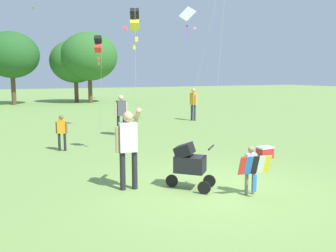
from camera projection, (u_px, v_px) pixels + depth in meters
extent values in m
plane|color=#75994C|center=(217.00, 190.00, 7.89)|extent=(120.00, 120.00, 0.00)
cylinder|color=brown|center=(14.00, 91.00, 29.67)|extent=(0.36, 0.36, 2.31)
ellipsoid|color=#235623|center=(11.00, 55.00, 29.26)|extent=(4.41, 3.97, 3.74)
cylinder|color=brown|center=(76.00, 92.00, 32.34)|extent=(0.36, 0.36, 1.85)
ellipsoid|color=#2D6628|center=(75.00, 61.00, 31.96)|extent=(4.46, 4.01, 3.79)
cylinder|color=brown|center=(90.00, 91.00, 31.74)|extent=(0.36, 0.36, 2.07)
ellipsoid|color=#2D6628|center=(89.00, 56.00, 31.31)|extent=(4.93, 4.43, 4.19)
cylinder|color=#7F705B|center=(253.00, 182.00, 7.56)|extent=(0.07, 0.07, 0.51)
cylinder|color=#7F705B|center=(247.00, 183.00, 7.52)|extent=(0.07, 0.07, 0.51)
cube|color=silver|center=(251.00, 162.00, 7.48)|extent=(0.24, 0.17, 0.38)
cylinder|color=#A37556|center=(257.00, 163.00, 7.52)|extent=(0.05, 0.05, 0.34)
cylinder|color=#A37556|center=(245.00, 164.00, 7.45)|extent=(0.05, 0.05, 0.34)
sphere|color=#A37556|center=(251.00, 150.00, 7.44)|extent=(0.13, 0.13, 0.13)
cube|color=yellow|center=(267.00, 164.00, 7.38)|extent=(0.16, 0.16, 0.39)
cube|color=white|center=(261.00, 165.00, 7.35)|extent=(0.16, 0.16, 0.39)
cube|color=black|center=(255.00, 165.00, 7.31)|extent=(0.16, 0.16, 0.39)
cube|color=blue|center=(249.00, 165.00, 7.28)|extent=(0.16, 0.16, 0.39)
cube|color=red|center=(243.00, 166.00, 7.24)|extent=(0.16, 0.16, 0.39)
cube|color=blue|center=(255.00, 184.00, 7.35)|extent=(0.08, 0.03, 0.36)
cylinder|color=#232328|center=(123.00, 171.00, 7.82)|extent=(0.12, 0.12, 0.85)
cylinder|color=#232328|center=(135.00, 170.00, 7.89)|extent=(0.12, 0.12, 0.85)
cube|color=silver|center=(128.00, 137.00, 7.75)|extent=(0.40, 0.29, 0.63)
cylinder|color=tan|center=(117.00, 140.00, 7.70)|extent=(0.09, 0.09, 0.56)
cylinder|color=tan|center=(137.00, 116.00, 7.89)|extent=(0.18, 0.52, 0.40)
sphere|color=tan|center=(128.00, 116.00, 7.69)|extent=(0.22, 0.22, 0.22)
cylinder|color=black|center=(172.00, 181.00, 8.07)|extent=(0.23, 0.22, 0.28)
cylinder|color=black|center=(204.00, 188.00, 7.57)|extent=(0.23, 0.22, 0.28)
cylinder|color=black|center=(209.00, 181.00, 8.05)|extent=(0.23, 0.22, 0.28)
cube|color=black|center=(190.00, 164.00, 7.87)|extent=(0.77, 0.76, 0.36)
cube|color=black|center=(185.00, 150.00, 7.87)|extent=(0.59, 0.59, 0.35)
cylinder|color=black|center=(211.00, 147.00, 7.67)|extent=(0.36, 0.37, 0.04)
cube|color=black|center=(135.00, 13.00, 10.36)|extent=(0.35, 0.37, 0.31)
cube|color=yellow|center=(135.00, 25.00, 10.40)|extent=(0.35, 0.37, 0.31)
cube|color=yellow|center=(137.00, 39.00, 10.46)|extent=(0.09, 0.07, 0.14)
cube|color=yellow|center=(134.00, 47.00, 10.53)|extent=(0.08, 0.04, 0.14)
cylinder|color=silver|center=(136.00, 96.00, 9.28)|extent=(0.99, 2.68, 3.91)
cube|color=black|center=(98.00, 40.00, 16.28)|extent=(0.45, 0.48, 0.38)
cube|color=red|center=(98.00, 48.00, 16.34)|extent=(0.45, 0.48, 0.38)
cube|color=red|center=(98.00, 58.00, 16.40)|extent=(0.09, 0.08, 0.14)
cube|color=red|center=(99.00, 63.00, 16.43)|extent=(0.09, 0.07, 0.14)
cylinder|color=silver|center=(101.00, 91.00, 15.19)|extent=(0.63, 2.86, 3.65)
cylinder|color=silver|center=(221.00, 44.00, 13.73)|extent=(1.05, 2.38, 7.28)
cube|color=white|center=(187.00, 14.00, 17.82)|extent=(0.50, 0.96, 0.84)
cube|color=purple|center=(187.00, 27.00, 17.90)|extent=(0.09, 0.08, 0.14)
cube|color=purple|center=(188.00, 31.00, 17.98)|extent=(0.09, 0.06, 0.14)
cube|color=purple|center=(187.00, 36.00, 17.92)|extent=(0.09, 0.07, 0.14)
cylinder|color=silver|center=(199.00, 71.00, 16.35)|extent=(0.82, 3.83, 5.28)
cube|color=pink|center=(195.00, 28.00, 34.76)|extent=(0.29, 0.39, 0.30)
cube|color=#F4A319|center=(33.00, 8.00, 31.96)|extent=(0.30, 0.34, 0.21)
cube|color=red|center=(125.00, 28.00, 34.34)|extent=(0.57, 0.38, 0.54)
cylinder|color=#33384C|center=(195.00, 113.00, 19.53)|extent=(0.13, 0.13, 0.86)
cylinder|color=#33384C|center=(192.00, 112.00, 19.76)|extent=(0.13, 0.13, 0.86)
cube|color=orange|center=(193.00, 99.00, 19.54)|extent=(0.26, 0.40, 0.65)
cylinder|color=tan|center=(196.00, 100.00, 19.34)|extent=(0.09, 0.09, 0.57)
cylinder|color=tan|center=(191.00, 99.00, 19.75)|extent=(0.09, 0.09, 0.57)
sphere|color=tan|center=(193.00, 90.00, 19.47)|extent=(0.22, 0.22, 0.22)
cylinder|color=#232328|center=(65.00, 142.00, 11.86)|extent=(0.09, 0.09, 0.58)
cylinder|color=#232328|center=(59.00, 142.00, 11.86)|extent=(0.09, 0.09, 0.58)
cube|color=orange|center=(62.00, 127.00, 11.79)|extent=(0.30, 0.25, 0.44)
cylinder|color=brown|center=(66.00, 128.00, 11.80)|extent=(0.06, 0.06, 0.39)
cylinder|color=brown|center=(57.00, 128.00, 11.79)|extent=(0.06, 0.06, 0.39)
sphere|color=brown|center=(61.00, 117.00, 11.74)|extent=(0.15, 0.15, 0.15)
cylinder|color=#232328|center=(118.00, 126.00, 14.74)|extent=(0.12, 0.12, 0.82)
cylinder|color=#232328|center=(124.00, 125.00, 14.87)|extent=(0.12, 0.12, 0.82)
cube|color=#4C4C56|center=(121.00, 108.00, 14.70)|extent=(0.37, 0.24, 0.62)
cylinder|color=beige|center=(116.00, 109.00, 14.60)|extent=(0.09, 0.09, 0.55)
cylinder|color=beige|center=(126.00, 109.00, 14.81)|extent=(0.09, 0.09, 0.55)
sphere|color=beige|center=(121.00, 97.00, 14.64)|extent=(0.21, 0.21, 0.21)
cube|color=red|center=(265.00, 153.00, 10.86)|extent=(0.44, 0.32, 0.30)
cube|color=white|center=(265.00, 147.00, 10.83)|extent=(0.45, 0.33, 0.05)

